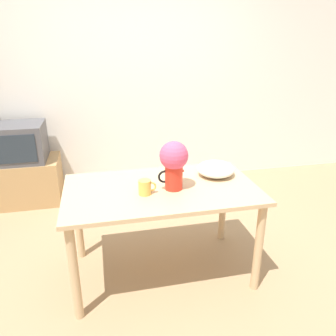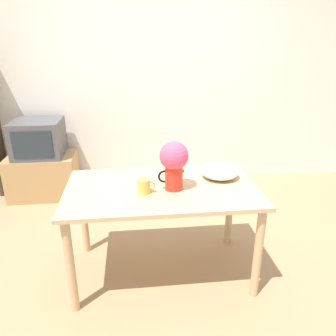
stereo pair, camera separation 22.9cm
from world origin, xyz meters
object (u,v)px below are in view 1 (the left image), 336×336
at_px(flower_vase, 174,161).
at_px(tv_set, 19,143).
at_px(coffee_mug, 145,187).
at_px(white_bowl, 216,169).

height_order(flower_vase, tv_set, flower_vase).
distance_m(flower_vase, tv_set, 2.09).
height_order(flower_vase, coffee_mug, flower_vase).
bearing_deg(coffee_mug, flower_vase, 11.94).
bearing_deg(white_bowl, coffee_mug, -160.24).
relative_size(flower_vase, coffee_mug, 2.82).
distance_m(coffee_mug, tv_set, 1.98).
distance_m(flower_vase, coffee_mug, 0.27).
distance_m(coffee_mug, white_bowl, 0.63).
bearing_deg(white_bowl, tv_set, 140.55).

